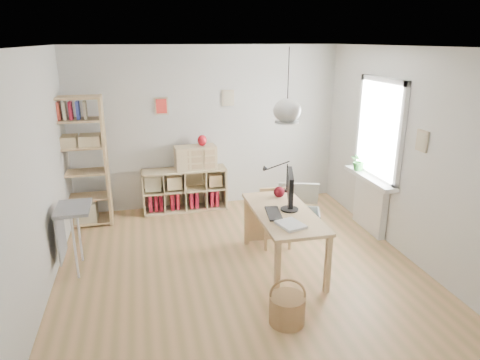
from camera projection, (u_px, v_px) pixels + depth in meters
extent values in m
plane|color=tan|center=(238.00, 264.00, 5.54)|extent=(4.50, 4.50, 0.00)
plane|color=silver|center=(208.00, 128.00, 7.20)|extent=(4.50, 0.00, 4.50)
plane|color=silver|center=(309.00, 250.00, 3.04)|extent=(4.50, 0.00, 4.50)
plane|color=silver|center=(35.00, 178.00, 4.63)|extent=(0.00, 4.50, 4.50)
plane|color=silver|center=(404.00, 154.00, 5.61)|extent=(0.00, 4.50, 4.50)
plane|color=white|center=(237.00, 47.00, 4.69)|extent=(4.50, 4.50, 0.00)
cylinder|color=black|center=(288.00, 78.00, 4.78)|extent=(0.01, 0.01, 0.68)
ellipsoid|color=white|center=(287.00, 111.00, 4.90)|extent=(0.32, 0.32, 0.27)
cube|color=white|center=(381.00, 130.00, 6.10)|extent=(0.03, 1.00, 1.30)
cube|color=white|center=(401.00, 138.00, 5.59)|extent=(0.06, 0.08, 1.46)
cube|color=white|center=(360.00, 123.00, 6.59)|extent=(0.06, 0.08, 1.46)
cube|color=white|center=(384.00, 80.00, 5.88)|extent=(0.06, 1.16, 0.08)
cube|color=white|center=(374.00, 176.00, 6.31)|extent=(0.06, 1.16, 0.08)
cube|color=white|center=(370.00, 205.00, 6.45)|extent=(0.10, 0.80, 0.80)
cube|color=white|center=(370.00, 178.00, 6.30)|extent=(0.22, 1.20, 0.06)
cube|color=tan|center=(284.00, 213.00, 5.29)|extent=(0.70, 1.50, 0.04)
cube|color=tan|center=(277.00, 271.00, 4.70)|extent=(0.06, 0.06, 0.71)
cube|color=tan|center=(246.00, 221.00, 5.99)|extent=(0.06, 0.06, 0.71)
cube|color=tan|center=(328.00, 265.00, 4.83)|extent=(0.06, 0.06, 0.71)
cube|color=tan|center=(287.00, 217.00, 6.12)|extent=(0.06, 0.06, 0.71)
cube|color=beige|center=(186.00, 209.00, 7.32)|extent=(1.40, 0.38, 0.03)
cube|color=beige|center=(184.00, 170.00, 7.11)|extent=(1.40, 0.38, 0.03)
cube|color=beige|center=(143.00, 193.00, 7.07)|extent=(0.03, 0.38, 0.72)
cube|color=beige|center=(224.00, 187.00, 7.37)|extent=(0.03, 0.38, 0.72)
cube|color=beige|center=(184.00, 186.00, 7.38)|extent=(1.40, 0.02, 0.72)
cube|color=maroon|center=(150.00, 201.00, 7.16)|extent=(0.06, 0.26, 0.30)
cube|color=maroon|center=(156.00, 201.00, 7.18)|extent=(0.05, 0.26, 0.30)
cube|color=maroon|center=(161.00, 201.00, 7.20)|extent=(0.05, 0.26, 0.30)
cube|color=maroon|center=(172.00, 200.00, 7.24)|extent=(0.05, 0.26, 0.30)
cube|color=maroon|center=(177.00, 199.00, 7.26)|extent=(0.05, 0.26, 0.30)
cube|color=maroon|center=(191.00, 198.00, 7.31)|extent=(0.06, 0.26, 0.30)
cube|color=maroon|center=(196.00, 198.00, 7.33)|extent=(0.06, 0.26, 0.30)
cube|color=maroon|center=(211.00, 197.00, 7.39)|extent=(0.06, 0.26, 0.30)
cube|color=maroon|center=(216.00, 196.00, 7.41)|extent=(0.05, 0.26, 0.30)
cube|color=tan|center=(53.00, 165.00, 6.37)|extent=(0.04, 0.38, 2.00)
cube|color=tan|center=(106.00, 161.00, 6.53)|extent=(0.04, 0.38, 2.00)
cube|color=tan|center=(87.00, 221.00, 6.75)|extent=(0.76, 0.38, 0.03)
cube|color=tan|center=(84.00, 197.00, 6.62)|extent=(0.76, 0.38, 0.03)
cube|color=tan|center=(81.00, 172.00, 6.50)|extent=(0.76, 0.38, 0.03)
cube|color=tan|center=(78.00, 147.00, 6.37)|extent=(0.76, 0.38, 0.03)
cube|color=tan|center=(75.00, 120.00, 6.25)|extent=(0.76, 0.38, 0.03)
cube|color=tan|center=(72.00, 97.00, 6.14)|extent=(0.76, 0.38, 0.03)
cube|color=navy|center=(53.00, 111.00, 6.14)|extent=(0.04, 0.18, 0.26)
cube|color=maroon|center=(59.00, 111.00, 6.16)|extent=(0.04, 0.18, 0.26)
cube|color=beige|center=(65.00, 111.00, 6.17)|extent=(0.04, 0.18, 0.26)
cube|color=maroon|center=(71.00, 110.00, 6.19)|extent=(0.04, 0.18, 0.26)
cube|color=navy|center=(78.00, 110.00, 6.21)|extent=(0.04, 0.18, 0.26)
cube|color=beige|center=(85.00, 110.00, 6.23)|extent=(0.04, 0.18, 0.26)
cube|color=#959598|center=(73.00, 208.00, 5.18)|extent=(0.40, 0.55, 0.04)
cylinder|color=white|center=(75.00, 248.00, 5.10)|extent=(0.03, 0.03, 0.82)
cylinder|color=white|center=(79.00, 232.00, 5.51)|extent=(0.03, 0.03, 0.82)
cube|color=#959598|center=(61.00, 234.00, 5.24)|extent=(0.02, 0.50, 0.62)
cube|color=#959598|center=(275.00, 218.00, 5.95)|extent=(0.42, 0.42, 0.06)
cube|color=tan|center=(266.00, 238.00, 5.84)|extent=(0.03, 0.03, 0.39)
cube|color=tan|center=(261.00, 228.00, 6.15)|extent=(0.03, 0.03, 0.39)
cube|color=tan|center=(290.00, 236.00, 5.89)|extent=(0.03, 0.03, 0.39)
cube|color=tan|center=(284.00, 226.00, 6.20)|extent=(0.03, 0.03, 0.39)
cube|color=tan|center=(273.00, 199.00, 6.05)|extent=(0.39, 0.06, 0.35)
cylinder|color=#9B7846|center=(287.00, 310.00, 4.37)|extent=(0.37, 0.37, 0.30)
torus|color=#9B7846|center=(288.00, 295.00, 4.31)|extent=(0.37, 0.12, 0.37)
cube|color=silver|center=(298.00, 230.00, 6.51)|extent=(0.74, 0.62, 0.02)
cube|color=silver|center=(278.00, 220.00, 6.50)|extent=(0.16, 0.42, 0.33)
cube|color=silver|center=(318.00, 222.00, 6.44)|extent=(0.16, 0.42, 0.33)
cube|color=silver|center=(298.00, 226.00, 6.27)|extent=(0.60, 0.23, 0.33)
cube|color=silver|center=(298.00, 216.00, 6.66)|extent=(0.60, 0.23, 0.33)
cube|color=silver|center=(298.00, 193.00, 6.74)|extent=(0.66, 0.40, 0.40)
sphere|color=gold|center=(288.00, 217.00, 6.40)|extent=(0.14, 0.14, 0.14)
sphere|color=#1761A7|center=(305.00, 215.00, 6.48)|extent=(0.14, 0.14, 0.14)
sphere|color=orange|center=(297.00, 217.00, 6.42)|extent=(0.14, 0.14, 0.14)
sphere|color=#328A35|center=(310.00, 219.00, 6.34)|extent=(0.14, 0.14, 0.14)
cylinder|color=black|center=(289.00, 209.00, 5.33)|extent=(0.22, 0.22, 0.02)
cylinder|color=black|center=(290.00, 205.00, 5.31)|extent=(0.05, 0.05, 0.10)
cube|color=black|center=(290.00, 187.00, 5.24)|extent=(0.21, 0.55, 0.36)
cube|color=black|center=(274.00, 213.00, 5.20)|extent=(0.23, 0.45, 0.02)
cylinder|color=black|center=(287.00, 191.00, 5.96)|extent=(0.06, 0.06, 0.04)
cylinder|color=black|center=(287.00, 177.00, 5.90)|extent=(0.02, 0.02, 0.38)
cone|color=black|center=(266.00, 169.00, 5.69)|extent=(0.10, 0.07, 0.09)
sphere|color=#480911|center=(279.00, 192.00, 5.74)|extent=(0.15, 0.15, 0.15)
cube|color=white|center=(291.00, 225.00, 4.87)|extent=(0.33, 0.37, 0.03)
cube|color=beige|center=(195.00, 157.00, 7.09)|extent=(0.69, 0.35, 0.38)
ellipsoid|color=maroon|center=(202.00, 140.00, 7.02)|extent=(0.15, 0.15, 0.18)
imported|color=#296D2B|center=(359.00, 161.00, 6.53)|extent=(0.31, 0.28, 0.30)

